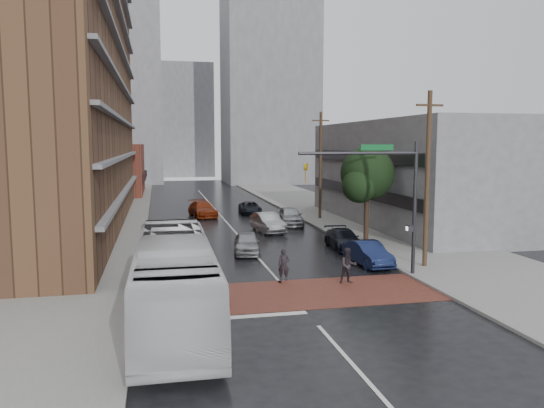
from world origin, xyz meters
name	(u,v)px	position (x,y,z in m)	size (l,w,h in m)	color
ground	(293,297)	(0.00, 0.00, 0.00)	(160.00, 160.00, 0.00)	black
crosswalk	(290,294)	(0.00, 0.50, 0.01)	(14.00, 5.00, 0.02)	brown
sidewalk_west	(95,224)	(-11.50, 25.00, 0.07)	(9.00, 90.00, 0.15)	gray
sidewalk_east	(343,216)	(11.50, 25.00, 0.07)	(9.00, 90.00, 0.15)	gray
apartment_block	(55,59)	(-14.00, 24.00, 14.00)	(10.00, 44.00, 28.00)	brown
storefront_west	(114,169)	(-12.00, 54.00, 3.50)	(8.00, 16.00, 7.00)	brown
building_east	(417,173)	(16.50, 20.00, 4.50)	(11.00, 26.00, 9.00)	gray
distant_tower_west	(110,94)	(-14.00, 78.00, 16.00)	(18.00, 16.00, 32.00)	gray
distant_tower_east	(269,83)	(14.00, 72.00, 18.00)	(16.00, 14.00, 36.00)	gray
distant_tower_center	(184,121)	(0.00, 95.00, 12.00)	(12.00, 10.00, 24.00)	gray
street_tree	(367,177)	(8.52, 12.03, 4.73)	(4.20, 4.10, 6.90)	#332319
signal_mast	(390,189)	(5.85, 2.50, 4.73)	(6.50, 0.30, 7.20)	#2D2D33
utility_pole_near	(427,179)	(8.80, 4.00, 5.14)	(1.60, 0.26, 10.00)	#473321
utility_pole_far	(320,165)	(8.80, 24.00, 5.14)	(1.60, 0.26, 10.00)	#473321
transit_bus	(174,279)	(-5.46, -2.36, 1.75)	(2.95, 12.59, 3.51)	silver
pedestrian_a	(284,265)	(0.29, 3.00, 0.83)	(0.61, 0.40, 1.67)	black
pedestrian_b	(348,266)	(3.38, 1.83, 0.91)	(0.89, 0.69, 1.83)	#272227
car_travel_a	(247,243)	(-0.46, 10.17, 0.70)	(1.66, 4.13, 1.41)	#95979C
car_travel_b	(268,223)	(2.57, 18.06, 0.78)	(1.65, 4.72, 1.56)	#B0B3B8
car_travel_c	(203,209)	(-1.80, 28.26, 0.75)	(2.09, 5.15, 1.49)	maroon
suv_travel	(250,208)	(3.05, 29.29, 0.62)	(2.04, 4.43, 1.23)	black
car_parked_near	(368,253)	(5.94, 5.40, 0.70)	(1.48, 4.24, 1.40)	#141F47
car_parked_mid	(344,239)	(6.23, 10.40, 0.66)	(1.84, 4.52, 1.31)	black
car_parked_far	(290,216)	(5.20, 21.19, 0.81)	(1.91, 4.74, 1.61)	#A2A6A9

